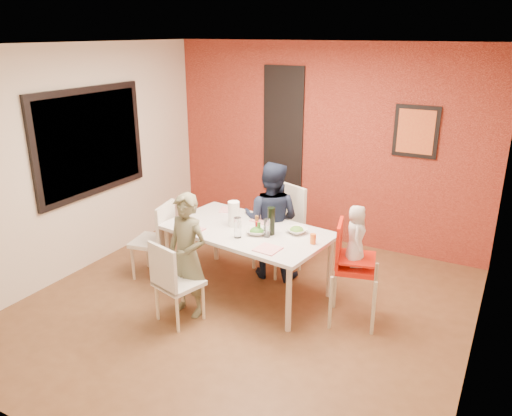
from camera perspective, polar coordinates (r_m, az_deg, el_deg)
The scene contains 35 objects.
ground at distance 5.48m, azimuth -1.52°, elevation -11.34°, with size 4.50×4.50×0.00m, color brown.
ceiling at distance 4.70m, azimuth -1.83°, elevation 18.16°, with size 4.50×4.50×0.02m, color silver.
wall_back at distance 6.90m, azimuth 7.79°, elevation 7.16°, with size 4.50×0.02×2.70m, color beige.
wall_front at distance 3.32m, azimuth -21.66°, elevation -8.17°, with size 4.50×0.02×2.70m, color beige.
wall_left at distance 6.32m, azimuth -19.70°, elevation 5.03°, with size 0.02×4.50×2.70m, color beige.
wall_right at distance 4.32m, azimuth 25.16°, elevation -2.20°, with size 0.02×4.50×2.70m, color beige.
brick_accent_wall at distance 6.88m, azimuth 7.73°, elevation 7.13°, with size 4.50×0.02×2.70m, color maroon.
picture_window_frame at distance 6.38m, azimuth -18.41°, elevation 7.17°, with size 0.05×1.70×1.30m, color black.
picture_window_pane at distance 6.37m, azimuth -18.31°, elevation 7.16°, with size 0.02×1.55×1.15m, color black.
glassblock_strip at distance 7.07m, azimuth 3.15°, elevation 8.84°, with size 0.55×0.03×1.70m, color silver.
glassblock_surround at distance 7.06m, azimuth 3.13°, elevation 8.84°, with size 0.60×0.03×1.76m, color black.
art_print_frame at distance 6.49m, azimuth 17.82°, elevation 8.32°, with size 0.54×0.03×0.64m, color black.
art_print_canvas at distance 6.47m, azimuth 17.79°, elevation 8.30°, with size 0.44×0.01×0.54m, color orange.
dining_table at distance 5.53m, azimuth -1.04°, elevation -3.07°, with size 1.93×1.24×0.75m.
chair_near at distance 5.07m, azimuth -9.53°, elevation -8.02°, with size 0.50×0.50×0.88m.
chair_far at distance 6.12m, azimuth 3.09°, elevation -1.75°, with size 0.64×0.64×1.06m.
chair_left at distance 6.02m, azimuth -11.14°, elevation -3.19°, with size 0.51×0.51×0.94m.
high_chair at distance 5.06m, azimuth 10.77°, elevation -6.22°, with size 0.54×0.54×1.07m.
child_near at distance 5.15m, azimuth -7.85°, elevation -5.40°, with size 0.48×0.31×1.31m, color #616045.
child_far at distance 5.88m, azimuth 1.76°, elevation -1.42°, with size 0.69×0.54×1.42m, color #151D31.
toddler at distance 4.95m, azimuth 11.34°, elevation -3.13°, with size 0.30×0.20×0.62m, color beige.
plate_near_left at distance 5.51m, azimuth -7.31°, elevation -2.48°, with size 0.22×0.22×0.01m, color white.
plate_far_mid at distance 5.74m, azimuth 0.90°, elevation -1.37°, with size 0.24×0.24×0.01m, color white.
plate_near_right at distance 5.00m, azimuth 1.35°, elevation -4.71°, with size 0.23×0.23×0.01m, color white.
plate_far_left at distance 6.08m, azimuth -3.17°, elevation -0.20°, with size 0.21×0.21×0.01m, color white.
salad_bowl_a at distance 5.36m, azimuth 0.09°, elevation -2.71°, with size 0.22×0.22×0.05m, color silver.
salad_bowl_b at distance 5.41m, azimuth 4.68°, elevation -2.59°, with size 0.22×0.22×0.05m, color white.
wine_bottle at distance 5.31m, azimuth 1.75°, elevation -1.51°, with size 0.08×0.08×0.30m, color black.
wine_glass_a at distance 5.25m, azimuth -2.11°, elevation -2.25°, with size 0.08×0.08×0.22m, color white.
wine_glass_b at distance 5.26m, azimuth 1.25°, elevation -2.30°, with size 0.07×0.07×0.20m, color silver.
paper_towel_roll at distance 5.54m, azimuth -2.55°, elevation -0.69°, with size 0.13×0.13×0.29m, color white.
condiment_red at distance 5.40m, azimuth 0.08°, elevation -2.17°, with size 0.03×0.03×0.12m, color red.
condiment_green at distance 5.34m, azimuth 0.34°, elevation -2.33°, with size 0.03×0.03×0.13m, color #346923.
condiment_brown at distance 5.48m, azimuth 0.09°, elevation -1.65°, with size 0.04×0.04×0.15m, color brown.
sippy_cup at distance 5.14m, azimuth 6.53°, elevation -3.53°, with size 0.06×0.06×0.11m, color orange.
Camera 1 is at (2.36, -4.06, 2.82)m, focal length 35.00 mm.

